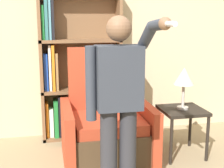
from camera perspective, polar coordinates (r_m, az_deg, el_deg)
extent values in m
cube|color=beige|center=(4.32, -3.44, 9.18)|extent=(8.00, 0.06, 2.80)
cube|color=brown|center=(4.13, -12.81, 3.06)|extent=(0.04, 0.28, 1.98)
cube|color=brown|center=(4.24, 1.21, 3.57)|extent=(0.04, 0.28, 1.98)
cube|color=brown|center=(4.29, -5.91, 3.60)|extent=(1.07, 0.01, 1.98)
cube|color=brown|center=(4.40, -5.45, -9.23)|extent=(1.07, 0.28, 0.04)
cube|color=brown|center=(4.22, -5.62, -1.10)|extent=(1.07, 0.28, 0.04)
cube|color=brown|center=(4.12, -5.81, 7.88)|extent=(1.07, 0.28, 0.04)
cube|color=orange|center=(4.30, -11.73, -6.35)|extent=(0.03, 0.18, 0.47)
cube|color=white|center=(4.31, -10.99, -6.87)|extent=(0.05, 0.16, 0.39)
cube|color=#238438|center=(4.29, -10.19, -6.17)|extent=(0.05, 0.23, 0.49)
cube|color=black|center=(4.29, -9.52, -5.76)|extent=(0.04, 0.21, 0.55)
cube|color=#BC4C56|center=(4.30, -8.81, -6.43)|extent=(0.05, 0.20, 0.44)
cube|color=#1E47B2|center=(4.14, -11.98, 2.14)|extent=(0.05, 0.16, 0.48)
cube|color=white|center=(4.13, -11.27, 2.92)|extent=(0.03, 0.16, 0.59)
cube|color=orange|center=(4.13, -10.69, 2.97)|extent=(0.04, 0.23, 0.59)
cube|color=#9E7A47|center=(4.14, -10.06, 2.27)|extent=(0.03, 0.19, 0.49)
cube|color=#238438|center=(4.09, -12.53, 10.90)|extent=(0.03, 0.20, 0.43)
cube|color=#337070|center=(4.09, -11.96, 11.47)|extent=(0.04, 0.24, 0.50)
cube|color=#5B99A8|center=(4.09, -11.37, 11.73)|extent=(0.03, 0.20, 0.54)
cube|color=black|center=(4.09, -10.81, 11.52)|extent=(0.03, 0.23, 0.50)
cube|color=#4C3823|center=(3.62, -0.91, -10.82)|extent=(0.79, 0.83, 0.41)
cube|color=#B23D23|center=(3.49, -0.79, -7.05)|extent=(0.75, 0.71, 0.12)
cube|color=#B23D23|center=(3.81, -2.00, -1.27)|extent=(0.79, 0.16, 1.06)
cube|color=#B23D23|center=(3.52, -8.13, -9.42)|extent=(0.10, 0.91, 0.66)
cube|color=#B23D23|center=(3.68, 5.98, -8.43)|extent=(0.10, 0.91, 0.66)
cylinder|color=#2D2D33|center=(2.81, -0.59, -12.91)|extent=(0.15, 0.15, 0.85)
cylinder|color=#2D2D33|center=(2.85, 2.90, -12.60)|extent=(0.15, 0.15, 0.85)
cube|color=#333842|center=(2.62, 1.23, 1.16)|extent=(0.38, 0.24, 0.54)
sphere|color=brown|center=(2.57, 1.27, 10.10)|extent=(0.21, 0.21, 0.21)
cylinder|color=#333842|center=(2.58, -3.90, 0.04)|extent=(0.09, 0.09, 0.63)
cylinder|color=#333842|center=(2.52, 6.47, 8.72)|extent=(0.09, 0.28, 0.23)
cylinder|color=#333842|center=(2.29, 8.47, 10.64)|extent=(0.08, 0.27, 0.10)
sphere|color=brown|center=(2.17, 9.67, 10.84)|extent=(0.09, 0.09, 0.09)
cylinder|color=white|center=(2.08, 10.64, 10.77)|extent=(0.04, 0.15, 0.04)
cube|color=black|center=(3.74, 12.76, -4.71)|extent=(0.49, 0.49, 0.04)
cylinder|color=black|center=(3.56, 10.77, -10.35)|extent=(0.04, 0.04, 0.53)
cylinder|color=black|center=(3.74, 17.05, -9.56)|extent=(0.04, 0.04, 0.53)
cylinder|color=black|center=(3.94, 8.32, -8.05)|extent=(0.04, 0.04, 0.53)
cylinder|color=black|center=(4.11, 14.11, -7.46)|extent=(0.04, 0.04, 0.53)
cylinder|color=#B7B2A8|center=(3.73, 12.78, -4.26)|extent=(0.13, 0.13, 0.02)
cylinder|color=#B7B2A8|center=(3.70, 12.89, -2.09)|extent=(0.03, 0.03, 0.27)
cone|color=beige|center=(3.65, 13.05, 1.41)|extent=(0.24, 0.24, 0.19)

